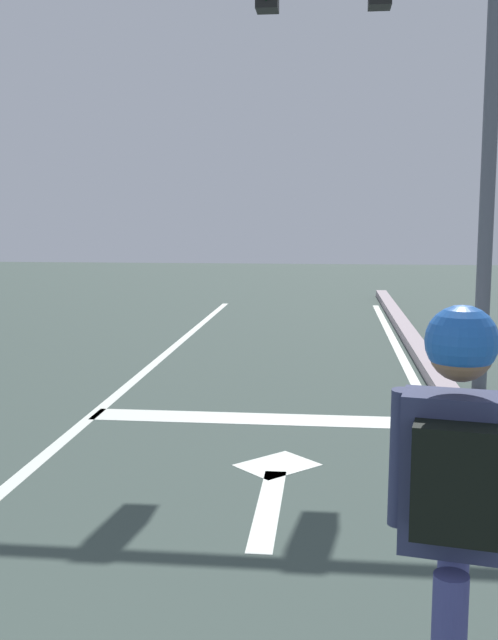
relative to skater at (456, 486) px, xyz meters
name	(u,v)px	position (x,y,z in m)	size (l,w,h in m)	color
lane_line_center	(70,435)	(-2.68, 3.81, -1.05)	(0.12, 20.00, 0.01)	silver
lane_line_curbside	(448,447)	(0.60, 3.81, -1.05)	(0.12, 20.00, 0.01)	silver
stop_bar	(269,419)	(-0.97, 4.51, -1.05)	(3.42, 0.40, 0.01)	silver
lane_arrow_stem	(268,507)	(-0.79, 2.35, -1.05)	(0.16, 1.40, 0.01)	silver
lane_arrow_head	(277,465)	(-0.79, 3.20, -1.05)	(0.56, 0.44, 0.01)	silver
curb_strip	(479,440)	(0.85, 3.81, -0.99)	(0.24, 24.00, 0.14)	#A49399
skater	(456,486)	(0.00, 0.00, 0.00)	(0.43, 0.60, 1.56)	#393E79
traffic_signal_mast	(404,58)	(0.35, 6.01, 2.53)	(3.67, 0.34, 5.10)	#565A67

